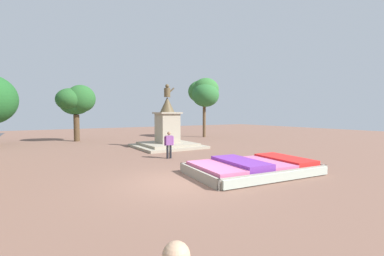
# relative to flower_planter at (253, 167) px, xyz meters

# --- Properties ---
(ground_plane) EXTENTS (76.92, 76.92, 0.00)m
(ground_plane) POSITION_rel_flower_planter_xyz_m (-3.44, 0.41, -0.26)
(ground_plane) COLOR brown
(flower_planter) EXTENTS (5.73, 3.81, 0.63)m
(flower_planter) POSITION_rel_flower_planter_xyz_m (0.00, 0.00, 0.00)
(flower_planter) COLOR #38281C
(flower_planter) RESTS_ON ground_plane
(statue_monument) EXTENTS (4.69, 4.69, 4.80)m
(statue_monument) POSITION_rel_flower_planter_xyz_m (0.66, 9.63, 0.83)
(statue_monument) COLOR #9F9480
(statue_monument) RESTS_ON ground_plane
(pedestrian_near_planter) EXTENTS (0.56, 0.29, 1.55)m
(pedestrian_near_planter) POSITION_rel_flower_planter_xyz_m (-1.43, 5.22, 0.62)
(pedestrian_near_planter) COLOR black
(pedestrian_near_planter) RESTS_ON ground_plane
(park_tree_behind_statue) EXTENTS (3.21, 3.73, 6.40)m
(park_tree_behind_statue) POSITION_rel_flower_planter_xyz_m (7.75, 15.02, 4.61)
(park_tree_behind_statue) COLOR brown
(park_tree_behind_statue) RESTS_ON ground_plane
(park_tree_far_right) EXTENTS (3.41, 2.68, 5.21)m
(park_tree_far_right) POSITION_rel_flower_planter_xyz_m (-4.63, 17.87, 3.49)
(park_tree_far_right) COLOR #4C3823
(park_tree_far_right) RESTS_ON ground_plane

